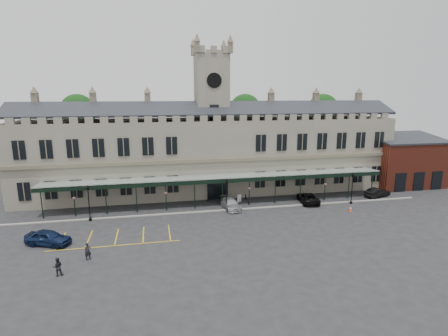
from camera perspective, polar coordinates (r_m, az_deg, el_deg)
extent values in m
plane|color=#232325|center=(44.22, 1.58, -9.24)|extent=(140.00, 140.00, 0.00)
cube|color=#6C675A|center=(57.77, -1.99, 2.04)|extent=(60.00, 10.00, 12.00)
cube|color=brown|center=(52.72, -1.05, 1.29)|extent=(60.00, 0.35, 0.50)
cube|color=black|center=(54.47, -1.61, 9.69)|extent=(60.00, 4.77, 2.20)
cube|color=black|center=(59.40, -2.46, 9.88)|extent=(60.00, 4.77, 2.20)
cube|color=black|center=(53.77, -1.05, -3.20)|extent=(3.20, 0.18, 3.80)
cube|color=#6C675A|center=(57.11, -2.03, 6.98)|extent=(5.00, 5.00, 22.00)
cylinder|color=silver|center=(54.40, -1.62, 14.11)|extent=(2.20, 0.12, 2.20)
cylinder|color=black|center=(54.33, -1.61, 14.11)|extent=(2.30, 0.04, 2.30)
cube|color=black|center=(54.45, -1.59, 8.85)|extent=(1.40, 0.12, 2.80)
cube|color=#8C9E93|center=(51.41, -0.67, -1.38)|extent=(50.00, 4.00, 0.40)
cube|color=black|center=(49.57, -0.23, -2.19)|extent=(50.00, 0.18, 0.50)
cube|color=maroon|center=(69.66, 27.26, 0.75)|extent=(12.00, 8.00, 8.00)
cube|color=black|center=(69.02, 27.62, 4.41)|extent=(12.40, 8.36, 1.47)
cube|color=gray|center=(49.24, 0.12, -6.89)|extent=(60.00, 0.40, 0.12)
cylinder|color=#332314|center=(67.06, -22.25, 2.54)|extent=(0.70, 0.70, 12.00)
sphere|color=black|center=(66.37, -22.73, 8.51)|extent=(6.00, 6.00, 6.00)
cylinder|color=#332314|center=(68.14, 3.40, 3.57)|extent=(0.70, 0.70, 12.00)
sphere|color=black|center=(67.46, 3.47, 9.46)|extent=(6.00, 6.00, 6.00)
cylinder|color=#332314|center=(73.87, 15.50, 3.81)|extent=(0.70, 0.70, 12.00)
sphere|color=black|center=(73.25, 15.81, 9.24)|extent=(6.00, 6.00, 6.00)
cylinder|color=black|center=(48.59, -20.99, -7.88)|extent=(0.37, 0.37, 0.31)
cylinder|color=black|center=(48.00, -21.16, -5.72)|extent=(0.12, 0.12, 4.14)
cube|color=black|center=(47.40, -21.36, -3.16)|extent=(0.29, 0.29, 0.41)
cone|color=black|center=(47.31, -21.40, -2.74)|extent=(0.46, 0.46, 0.31)
cylinder|color=black|center=(49.32, 0.43, -6.76)|extent=(0.36, 0.36, 0.30)
cylinder|color=black|center=(48.75, 0.43, -4.70)|extent=(0.12, 0.12, 4.00)
cube|color=black|center=(48.17, 0.44, -2.25)|extent=(0.28, 0.28, 0.40)
cone|color=black|center=(48.09, 0.44, -1.85)|extent=(0.44, 0.44, 0.30)
cylinder|color=black|center=(55.56, 20.02, -5.32)|extent=(0.37, 0.37, 0.31)
cylinder|color=black|center=(55.04, 20.16, -3.42)|extent=(0.12, 0.12, 4.14)
cube|color=black|center=(54.52, 20.33, -1.16)|extent=(0.29, 0.29, 0.41)
cone|color=black|center=(54.44, 20.36, -0.79)|extent=(0.46, 0.46, 0.31)
cube|color=#E24707|center=(52.05, 19.90, -6.63)|extent=(0.38, 0.38, 0.04)
cone|color=#E24707|center=(51.95, 19.93, -6.28)|extent=(0.44, 0.44, 0.70)
cylinder|color=silver|center=(51.92, 19.94, -6.18)|extent=(0.29, 0.29, 0.10)
cylinder|color=black|center=(53.08, 2.50, -5.29)|extent=(0.06, 0.06, 0.47)
cube|color=silver|center=(52.98, 2.50, -4.95)|extent=(0.64, 0.26, 1.13)
cylinder|color=black|center=(53.08, -2.62, -5.02)|extent=(0.17, 0.17, 0.95)
cylinder|color=black|center=(54.03, 3.56, -4.76)|extent=(0.16, 0.16, 0.87)
imported|color=#0C1938|center=(42.85, -26.80, -10.12)|extent=(5.28, 3.68, 1.67)
imported|color=#A0A2A8|center=(49.84, 1.10, -5.86)|extent=(2.50, 5.12, 1.43)
imported|color=black|center=(54.06, 13.54, -4.74)|extent=(3.23, 5.62, 1.48)
imported|color=black|center=(60.40, 23.75, -3.68)|extent=(4.68, 2.77, 1.46)
imported|color=black|center=(37.68, -21.34, -12.58)|extent=(0.76, 0.65, 1.77)
imported|color=black|center=(35.76, -25.52, -14.35)|extent=(0.95, 0.81, 1.73)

